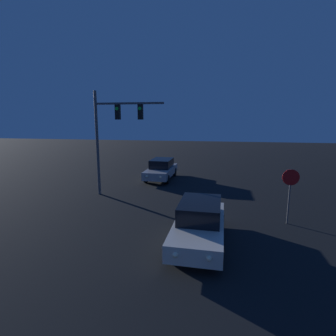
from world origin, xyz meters
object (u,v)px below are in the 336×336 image
(traffic_signal_mast, at_px, (112,127))
(stop_sign, at_px, (290,186))
(car_near, at_px, (199,222))
(car_far, at_px, (161,169))

(traffic_signal_mast, height_order, stop_sign, traffic_signal_mast)
(car_near, distance_m, stop_sign, 4.80)
(car_near, height_order, traffic_signal_mast, traffic_signal_mast)
(traffic_signal_mast, bearing_deg, car_far, 68.83)
(car_far, bearing_deg, traffic_signal_mast, 70.21)
(car_near, distance_m, car_far, 11.44)
(car_far, height_order, stop_sign, stop_sign)
(stop_sign, bearing_deg, car_near, -146.48)
(car_near, height_order, car_far, same)
(car_far, bearing_deg, stop_sign, 134.72)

